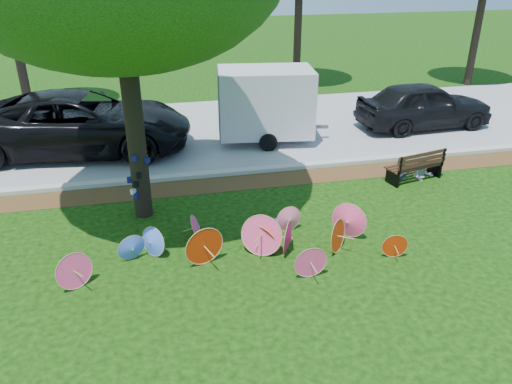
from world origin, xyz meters
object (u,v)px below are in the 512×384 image
(park_bench, at_px, (414,165))
(person_right, at_px, (425,157))
(cargo_trailer, at_px, (266,102))
(black_van, at_px, (81,123))
(parasol_pile, at_px, (255,239))
(person_left, at_px, (403,159))
(dark_pickup, at_px, (424,105))

(park_bench, relative_size, person_right, 1.33)
(cargo_trailer, bearing_deg, black_van, -175.19)
(parasol_pile, bearing_deg, black_van, 119.56)
(person_left, bearing_deg, dark_pickup, 71.57)
(cargo_trailer, xyz_separation_m, person_left, (3.05, -4.09, -0.75))
(dark_pickup, xyz_separation_m, person_right, (-2.35, -4.26, -0.20))
(parasol_pile, distance_m, person_right, 6.41)
(cargo_trailer, distance_m, person_left, 5.16)
(black_van, bearing_deg, person_right, -106.54)
(parasol_pile, distance_m, dark_pickup, 10.81)
(cargo_trailer, bearing_deg, dark_pickup, 9.23)
(cargo_trailer, height_order, person_right, cargo_trailer)
(park_bench, relative_size, person_left, 1.35)
(dark_pickup, bearing_deg, cargo_trailer, 89.06)
(parasol_pile, distance_m, person_left, 5.80)
(dark_pickup, bearing_deg, parasol_pile, 129.38)
(parasol_pile, relative_size, dark_pickup, 1.46)
(parasol_pile, relative_size, park_bench, 4.18)
(person_left, relative_size, person_right, 0.99)
(person_left, bearing_deg, black_van, 171.57)
(parasol_pile, height_order, park_bench, parasol_pile)
(parasol_pile, relative_size, person_left, 5.65)
(parasol_pile, bearing_deg, cargo_trailer, 74.67)
(black_van, height_order, cargo_trailer, cargo_trailer)
(parasol_pile, relative_size, person_right, 5.57)
(black_van, xyz_separation_m, person_right, (9.85, -4.39, -0.33))
(black_van, distance_m, cargo_trailer, 6.12)
(cargo_trailer, relative_size, person_right, 2.39)
(black_van, xyz_separation_m, cargo_trailer, (6.10, -0.30, 0.42))
(black_van, distance_m, park_bench, 10.50)
(park_bench, xyz_separation_m, person_right, (0.35, 0.05, 0.20))
(dark_pickup, distance_m, park_bench, 5.10)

